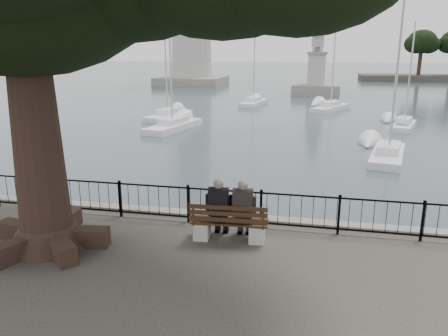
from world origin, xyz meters
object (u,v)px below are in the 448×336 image
(bench, at_px, (229,227))
(lion_monument, at_px, (316,77))
(person_right, at_px, (243,212))
(person_left, at_px, (219,210))

(bench, bearing_deg, lion_monument, 88.03)
(person_right, bearing_deg, bench, -158.41)
(bench, distance_m, person_left, 0.48)
(bench, relative_size, person_left, 1.21)
(bench, xyz_separation_m, lion_monument, (1.67, 48.39, 0.83))
(person_left, xyz_separation_m, person_right, (0.59, 0.04, 0.00))
(bench, distance_m, person_right, 0.52)
(person_right, distance_m, lion_monument, 48.28)
(bench, bearing_deg, person_right, 21.59)
(person_left, bearing_deg, person_right, 3.53)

